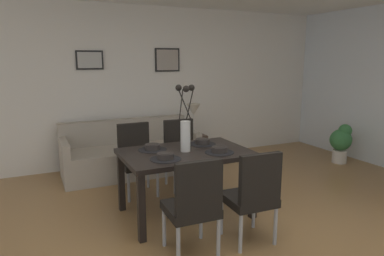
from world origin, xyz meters
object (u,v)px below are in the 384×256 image
Objects in this scene: bowl_near_left at (165,156)px; sofa at (130,155)px; dining_chair_near_right at (136,155)px; framed_picture_left at (90,60)px; dining_chair_far_left at (253,193)px; dining_table at (186,159)px; centerpiece_vase at (185,126)px; table_lamp at (193,112)px; framed_picture_center at (167,60)px; bowl_far_left at (219,149)px; dining_chair_near_left at (194,203)px; dining_chair_far_right at (181,150)px; bowl_near_right at (152,146)px; potted_plant at (341,141)px; side_table at (193,150)px; bowl_far_right at (203,141)px.

sofa is (0.13, 1.94, -0.50)m from bowl_near_left.
framed_picture_left reaches higher than dining_chair_near_right.
sofa is at bearing 100.70° from dining_chair_far_left.
dining_chair_far_left is at bearing -70.37° from dining_table.
table_lamp is at bearing 62.32° from centerpiece_vase.
sofa is (0.14, 0.87, -0.23)m from dining_chair_near_right.
centerpiece_vase is 1.69× the size of framed_picture_center.
framed_picture_left is at bearing 180.00° from framed_picture_center.
bowl_far_left is at bearing -68.47° from framed_picture_left.
table_lamp reaches higher than dining_chair_near_left.
dining_chair_far_left is 1.06m from centerpiece_vase.
framed_picture_center reaches higher than dining_chair_far_right.
framed_picture_center is at bearing 83.89° from dining_chair_far_left.
table_lamp reaches higher than bowl_near_right.
dining_chair_near_right is at bearing -125.50° from framed_picture_center.
dining_chair_near_right is 1.05m from centerpiece_vase.
bowl_far_left is at bearing -161.90° from potted_plant.
dining_chair_near_left is 1.77× the size of side_table.
dining_table is at bearing -124.65° from centerpiece_vase.
dining_chair_near_left is 1.25× the size of centerpiece_vase.
bowl_far_left is 0.33× the size of table_lamp.
sofa reaches higher than side_table.
bowl_far_right is at bearing -169.63° from potted_plant.
dining_chair_far_left reaches higher than bowl_near_left.
dining_chair_near_left reaches higher than bowl_near_left.
dining_chair_far_left is 1.80× the size of table_lamp.
bowl_far_left is (0.63, -0.42, 0.00)m from bowl_near_right.
centerpiece_vase is at bearing -84.00° from sofa.
centerpiece_vase reaches higher than potted_plant.
bowl_far_left is at bearing -33.70° from centerpiece_vase.
dining_chair_far_left is 2.66m from sofa.
centerpiece_vase reaches higher than dining_chair_far_left.
dining_chair_far_right is at bearing -125.01° from side_table.
centerpiece_vase is 4.32× the size of bowl_near_left.
dining_chair_far_left reaches higher than bowl_far_left.
table_lamp reaches higher than sofa.
sofa is (-0.50, 1.53, -0.50)m from bowl_far_right.
centerpiece_vase is 1.89m from sofa.
dining_chair_near_right is 1.80× the size of table_lamp.
side_table is (0.55, 1.86, -0.52)m from bowl_far_left.
table_lamp is at bearing 65.09° from dining_chair_near_left.
dining_chair_near_left is 2.77m from side_table.
bowl_near_left is 2.21m from table_lamp.
sofa is (0.11, 2.58, -0.23)m from dining_chair_near_left.
dining_table is at bearing -117.69° from table_lamp.
bowl_near_right is (0.00, 0.42, 0.00)m from bowl_near_left.
dining_chair_far_right reaches higher than bowl_near_right.
dining_chair_near_right is 0.45× the size of sofa.
framed_picture_left is (-0.96, 2.42, 0.95)m from bowl_far_left.
dining_chair_near_right is 0.91m from sofa.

